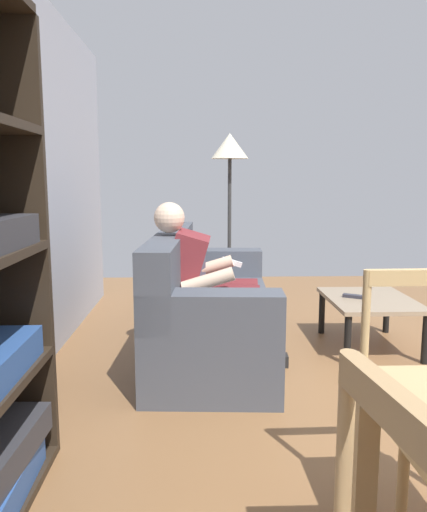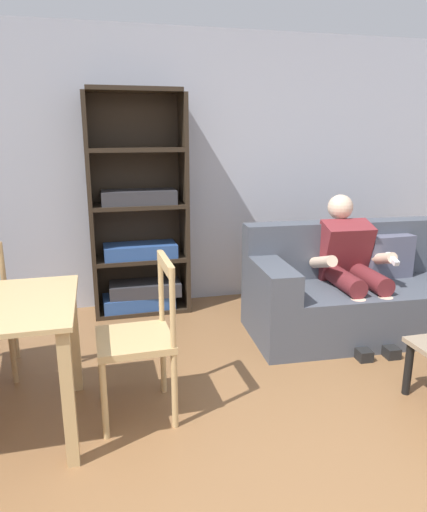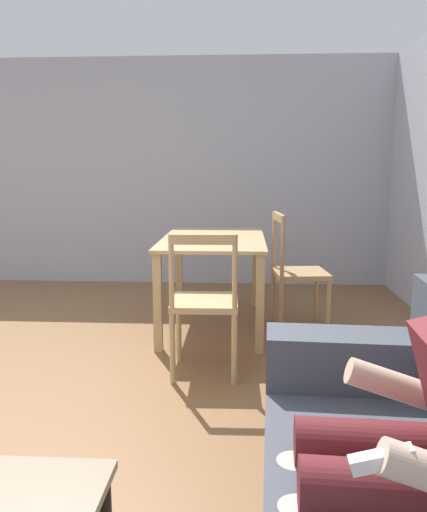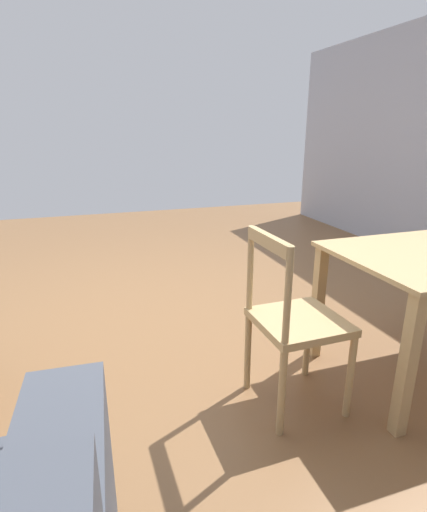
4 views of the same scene
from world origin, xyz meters
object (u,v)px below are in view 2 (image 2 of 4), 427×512
Objects in this scene: person_lounging at (350,264)px; bookshelf at (139,228)px; couch at (365,292)px; dining_chair_facing_couch at (140,339)px.

bookshelf is (-1.60, 0.91, 0.20)m from person_lounging.
couch is 1.78× the size of person_lounging.
dining_chair_facing_couch is (-1.77, -0.77, -0.11)m from person_lounging.
person_lounging is 1.19× the size of dining_chair_facing_couch.
couch is 2.08m from dining_chair_facing_couch.
bookshelf is 1.71m from dining_chair_facing_couch.
person_lounging is at bearing -179.68° from couch.
dining_chair_facing_couch is (-0.17, -1.67, -0.31)m from bookshelf.
dining_chair_facing_couch is (-1.93, -0.77, 0.14)m from couch.
bookshelf is at bearing 84.36° from dining_chair_facing_couch.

